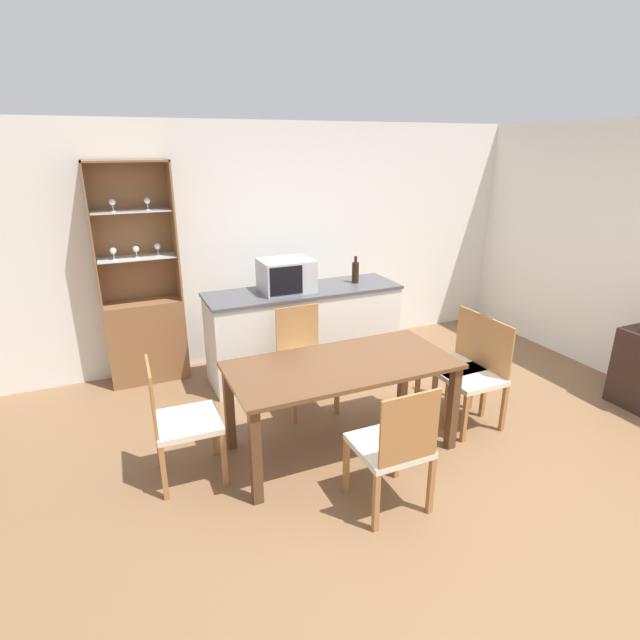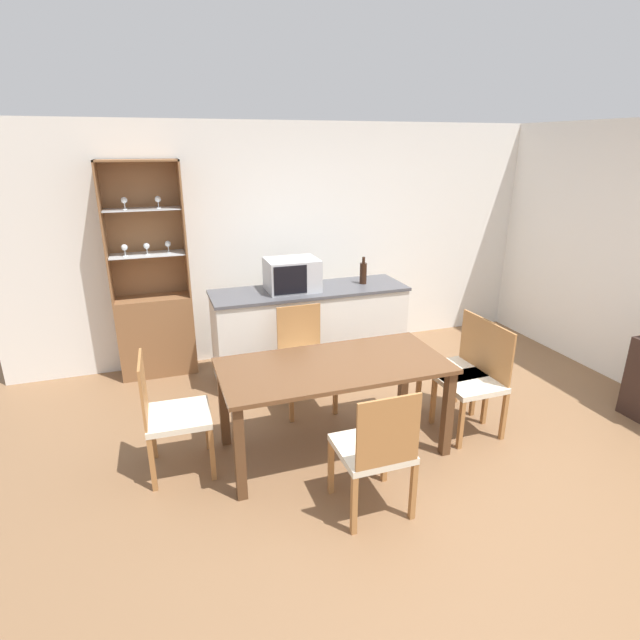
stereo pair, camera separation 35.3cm
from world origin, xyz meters
TOP-DOWN VIEW (x-y plane):
  - ground_plane at (0.00, 0.00)m, footprint 18.00×18.00m
  - wall_back at (0.00, 2.63)m, footprint 6.80×0.06m
  - kitchen_counter at (-0.37, 1.91)m, footprint 2.00×0.61m
  - display_cabinet at (-1.89, 2.44)m, footprint 0.76×0.33m
  - dining_table at (-0.64, 0.49)m, footprint 1.73×0.83m
  - dining_chair_side_right_near at (0.58, 0.37)m, footprint 0.45×0.45m
  - dining_chair_head_far at (-0.64, 1.25)m, footprint 0.45×0.45m
  - dining_chair_side_right_far at (0.58, 0.62)m, footprint 0.47×0.47m
  - dining_chair_side_left_far at (-1.85, 0.62)m, footprint 0.47×0.47m
  - dining_chair_head_near at (-0.64, -0.27)m, footprint 0.45×0.45m
  - microwave at (-0.55, 1.92)m, footprint 0.51×0.40m
  - wine_bottle at (0.22, 1.92)m, footprint 0.07×0.07m

SIDE VIEW (x-z plane):
  - ground_plane at x=0.00m, z-range 0.00..0.00m
  - kitchen_counter at x=-0.37m, z-range 0.00..0.93m
  - dining_chair_side_right_near at x=0.58m, z-range 0.01..0.93m
  - dining_chair_head_far at x=-0.64m, z-range 0.01..0.93m
  - dining_chair_side_right_far at x=0.58m, z-range 0.01..0.93m
  - dining_chair_side_left_far at x=-1.85m, z-range 0.01..0.93m
  - dining_chair_head_near at x=-0.64m, z-range 0.01..0.93m
  - display_cabinet at x=-1.89m, z-range -0.47..1.71m
  - dining_table at x=-0.64m, z-range 0.27..1.01m
  - wine_bottle at x=0.22m, z-range 0.90..1.19m
  - microwave at x=-0.55m, z-range 0.93..1.24m
  - wall_back at x=0.00m, z-range 0.00..2.55m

